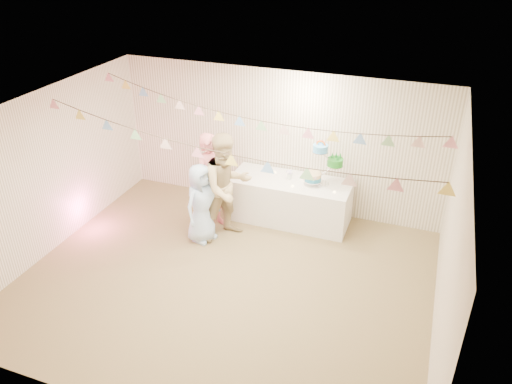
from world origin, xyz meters
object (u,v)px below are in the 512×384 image
(person_adult_b, at_px, (227,187))
(person_child, at_px, (201,203))
(person_adult_a, at_px, (212,182))
(cake_stand, at_px, (323,167))
(table, at_px, (290,200))

(person_adult_b, height_order, person_child, person_adult_b)
(person_adult_a, relative_size, person_child, 1.25)
(cake_stand, relative_size, person_adult_a, 0.44)
(person_adult_b, bearing_deg, person_adult_a, 96.33)
(person_adult_b, xyz_separation_m, person_child, (-0.36, -0.25, -0.24))
(person_child, bearing_deg, cake_stand, -37.63)
(table, relative_size, person_child, 1.53)
(person_adult_a, xyz_separation_m, person_child, (0.01, -0.46, -0.18))
(cake_stand, relative_size, person_adult_b, 0.41)
(cake_stand, height_order, person_child, cake_stand)
(person_adult_b, bearing_deg, table, -7.81)
(person_adult_a, xyz_separation_m, person_adult_b, (0.37, -0.21, 0.06))
(table, height_order, person_child, person_child)
(cake_stand, xyz_separation_m, person_child, (-1.74, -1.17, -0.43))
(person_adult_b, bearing_deg, cake_stand, -20.35)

